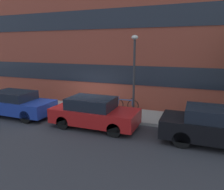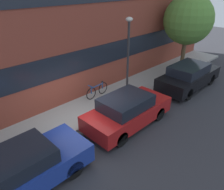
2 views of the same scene
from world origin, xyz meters
TOP-DOWN VIEW (x-y plane):
  - ground_plane at (0.00, 0.00)m, footprint 56.00×56.00m
  - sidewalk_strip at (0.00, 1.12)m, footprint 28.00×2.24m
  - rowhouse_facade at (0.00, 2.68)m, footprint 28.00×1.02m
  - parked_car_blue at (-3.34, -1.05)m, footprint 4.17×1.70m
  - parked_car_red at (1.37, -1.05)m, footprint 4.05×1.72m
  - parked_car_black at (6.73, -1.05)m, footprint 4.55×1.74m
  - bicycle at (2.03, 1.67)m, footprint 1.54×0.44m
  - street_tree at (8.85, 0.58)m, footprint 3.11×3.11m
  - lamp_post at (2.88, 0.33)m, footprint 0.32×0.32m

SIDE VIEW (x-z plane):
  - ground_plane at x=0.00m, z-range 0.00..0.00m
  - sidewalk_strip at x=0.00m, z-range 0.00..0.14m
  - bicycle at x=2.03m, z-range 0.14..0.89m
  - parked_car_blue at x=-3.34m, z-range 0.01..1.37m
  - parked_car_red at x=1.37m, z-range 0.00..1.41m
  - parked_car_black at x=6.73m, z-range 0.00..1.46m
  - lamp_post at x=2.88m, z-range 0.66..4.76m
  - street_tree at x=8.85m, z-range 1.02..5.91m
  - rowhouse_facade at x=0.00m, z-range 0.01..9.59m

